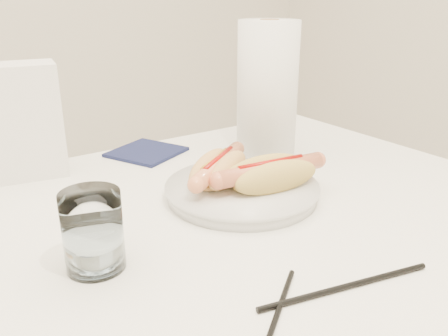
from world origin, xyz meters
TOP-DOWN VIEW (x-y plane):
  - table at (0.00, 0.00)m, footprint 1.20×0.80m
  - plate at (0.14, 0.04)m, footprint 0.30×0.30m
  - hotdog_left at (0.12, 0.07)m, footprint 0.17×0.14m
  - hotdog_right at (0.17, 0.00)m, footprint 0.19×0.09m
  - water_glass at (-0.14, -0.03)m, footprint 0.07×0.07m
  - chopstick_near at (-0.03, -0.24)m, footprint 0.17×0.13m
  - chopstick_far at (0.08, -0.24)m, footprint 0.23×0.06m
  - napkin_box at (-0.14, 0.35)m, footprint 0.17×0.11m
  - navy_napkin at (0.11, 0.33)m, footprint 0.17×0.17m
  - paper_towel_roll at (0.31, 0.18)m, footprint 0.15×0.15m

SIDE VIEW (x-z plane):
  - table at x=0.00m, z-range 0.32..1.07m
  - chopstick_near at x=-0.03m, z-range 0.75..0.76m
  - navy_napkin at x=0.11m, z-range 0.75..0.76m
  - chopstick_far at x=0.08m, z-range 0.75..0.76m
  - plate at x=0.14m, z-range 0.75..0.77m
  - hotdog_left at x=0.12m, z-range 0.77..0.82m
  - hotdog_right at x=0.17m, z-range 0.77..0.82m
  - water_glass at x=-0.14m, z-range 0.75..0.85m
  - napkin_box at x=-0.14m, z-range 0.75..0.96m
  - paper_towel_roll at x=0.31m, z-range 0.75..1.02m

